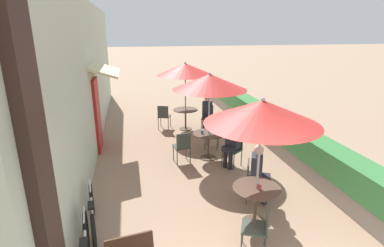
% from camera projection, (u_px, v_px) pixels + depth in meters
% --- Properties ---
extents(cafe_facade_wall, '(0.98, 14.13, 4.20)m').
position_uv_depth(cafe_facade_wall, '(91.00, 76.00, 8.85)').
color(cafe_facade_wall, '#B2C1AD').
rests_on(cafe_facade_wall, ground_plane).
extents(planter_hedge, '(0.60, 13.13, 1.01)m').
position_uv_depth(planter_hedge, '(254.00, 116.00, 10.40)').
color(planter_hedge, gray).
rests_on(planter_hedge, ground_plane).
extents(patio_table_near, '(0.86, 0.86, 0.73)m').
position_uv_depth(patio_table_near, '(256.00, 196.00, 5.38)').
color(patio_table_near, brown).
rests_on(patio_table_near, ground_plane).
extents(patio_umbrella_near, '(1.94, 1.94, 2.38)m').
position_uv_depth(patio_umbrella_near, '(262.00, 112.00, 4.90)').
color(patio_umbrella_near, '#B7B7BC').
rests_on(patio_umbrella_near, ground_plane).
extents(cafe_chair_near_left, '(0.53, 0.53, 0.87)m').
position_uv_depth(cafe_chair_near_left, '(253.00, 178.00, 6.12)').
color(cafe_chair_near_left, '#384238').
rests_on(cafe_chair_near_left, ground_plane).
extents(seated_patron_near_left, '(0.50, 0.46, 1.25)m').
position_uv_depth(seated_patron_near_left, '(259.00, 171.00, 6.05)').
color(seated_patron_near_left, '#23232D').
rests_on(seated_patron_near_left, ground_plane).
extents(cafe_chair_near_right, '(0.53, 0.53, 0.87)m').
position_uv_depth(cafe_chair_near_right, '(260.00, 225.00, 4.66)').
color(cafe_chair_near_right, '#384238').
rests_on(cafe_chair_near_right, ground_plane).
extents(coffee_cup_near, '(0.07, 0.07, 0.09)m').
position_uv_depth(coffee_cup_near, '(259.00, 187.00, 5.26)').
color(coffee_cup_near, '#B73D3D').
rests_on(coffee_cup_near, patio_table_near).
extents(patio_table_mid, '(0.86, 0.86, 0.73)m').
position_uv_depth(patio_table_mid, '(209.00, 139.00, 8.15)').
color(patio_table_mid, brown).
rests_on(patio_table_mid, ground_plane).
extents(patio_umbrella_mid, '(1.94, 1.94, 2.38)m').
position_uv_depth(patio_umbrella_mid, '(210.00, 82.00, 7.67)').
color(patio_umbrella_mid, '#B7B7BC').
rests_on(patio_umbrella_mid, ground_plane).
extents(cafe_chair_mid_left, '(0.56, 0.56, 0.87)m').
position_uv_depth(cafe_chair_mid_left, '(234.00, 147.00, 7.73)').
color(cafe_chair_mid_left, '#384238').
rests_on(cafe_chair_mid_left, ground_plane).
extents(seated_patron_mid_left, '(0.51, 0.50, 1.25)m').
position_uv_depth(seated_patron_mid_left, '(232.00, 142.00, 7.60)').
color(seated_patron_mid_left, '#23232D').
rests_on(seated_patron_mid_left, ground_plane).
extents(cafe_chair_mid_right, '(0.52, 0.52, 0.87)m').
position_uv_depth(cafe_chair_mid_right, '(209.00, 131.00, 8.89)').
color(cafe_chair_mid_right, '#384238').
rests_on(cafe_chair_mid_right, ground_plane).
extents(cafe_chair_mid_back, '(0.45, 0.45, 0.87)m').
position_uv_depth(cafe_chair_mid_back, '(182.00, 145.00, 7.85)').
color(cafe_chair_mid_back, '#384238').
rests_on(cafe_chair_mid_back, ground_plane).
extents(coffee_cup_mid, '(0.07, 0.07, 0.09)m').
position_uv_depth(coffee_cup_mid, '(202.00, 132.00, 8.06)').
color(coffee_cup_mid, teal).
rests_on(coffee_cup_mid, patio_table_mid).
extents(patio_table_far, '(0.86, 0.86, 0.73)m').
position_uv_depth(patio_table_far, '(186.00, 114.00, 10.54)').
color(patio_table_far, brown).
rests_on(patio_table_far, ground_plane).
extents(patio_umbrella_far, '(1.94, 1.94, 2.38)m').
position_uv_depth(patio_umbrella_far, '(185.00, 69.00, 10.07)').
color(patio_umbrella_far, '#B7B7BC').
rests_on(patio_umbrella_far, ground_plane).
extents(cafe_chair_far_left, '(0.51, 0.51, 0.87)m').
position_uv_depth(cafe_chair_far_left, '(164.00, 115.00, 10.59)').
color(cafe_chair_far_left, '#384238').
rests_on(cafe_chair_far_left, ground_plane).
extents(cafe_chair_far_right, '(0.51, 0.51, 0.87)m').
position_uv_depth(cafe_chair_far_right, '(207.00, 115.00, 10.52)').
color(cafe_chair_far_right, '#384238').
rests_on(cafe_chair_far_right, ground_plane).
extents(seated_patron_far_right, '(0.44, 0.49, 1.25)m').
position_uv_depth(seated_patron_far_right, '(207.00, 112.00, 10.37)').
color(seated_patron_far_right, '#23232D').
rests_on(seated_patron_far_right, ground_plane).
extents(bicycle_second, '(0.28, 1.66, 0.70)m').
position_uv_depth(bicycle_second, '(93.00, 214.00, 5.25)').
color(bicycle_second, black).
rests_on(bicycle_second, ground_plane).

